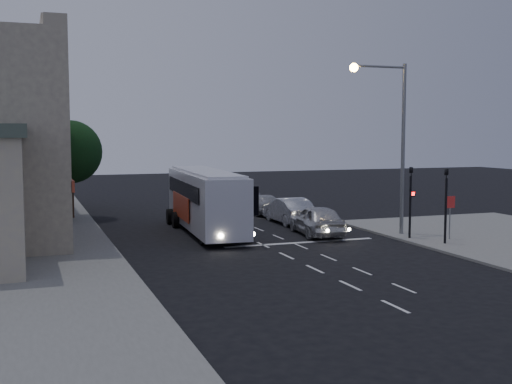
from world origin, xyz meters
name	(u,v)px	position (x,y,z in m)	size (l,w,h in m)	color
ground	(278,252)	(0.00, 0.00, 0.00)	(120.00, 120.00, 0.00)	black
road_markings	(278,239)	(1.29, 3.31, 0.00)	(8.00, 30.55, 0.01)	silver
tour_bus	(205,199)	(-1.60, 6.86, 1.86)	(3.04, 11.35, 3.45)	silver
car_suv	(317,220)	(3.77, 3.80, 0.83)	(1.96, 4.86, 1.66)	beige
car_sedan_a	(289,210)	(4.14, 8.60, 0.80)	(1.69, 4.84, 1.59)	silver
car_sedan_b	(262,204)	(4.18, 13.50, 0.67)	(1.87, 4.61, 1.34)	#B1B1B1
car_sedan_c	(230,194)	(3.92, 19.77, 0.82)	(2.73, 5.92, 1.64)	#AAAAAA
traffic_signal_main	(411,193)	(7.60, 0.78, 2.42)	(0.25, 0.35, 4.10)	black
traffic_signal_side	(446,197)	(8.30, -1.20, 2.42)	(0.18, 0.15, 4.10)	black
regulatory_sign	(451,210)	(9.30, -0.24, 1.60)	(0.45, 0.12, 2.20)	slate
streetlight	(393,129)	(7.34, 2.20, 5.73)	(3.32, 0.44, 9.00)	slate
street_tree	(70,149)	(-8.21, 15.02, 4.50)	(4.00, 4.00, 6.20)	black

